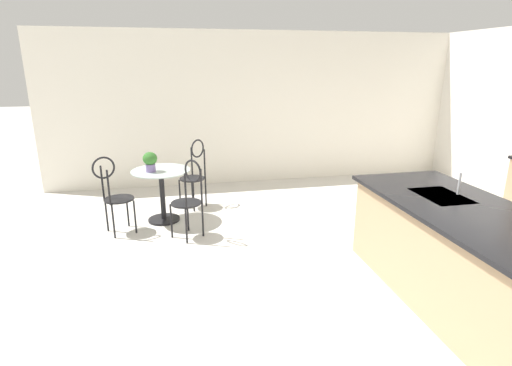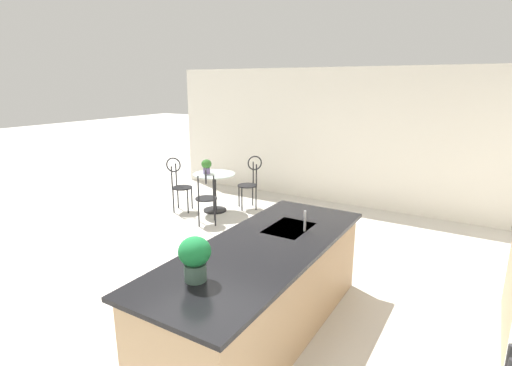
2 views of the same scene
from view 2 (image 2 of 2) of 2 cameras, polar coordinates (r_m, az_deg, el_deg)
name	(u,v)px [view 2 (image 2 of 2)]	position (r m, az deg, el deg)	size (l,w,h in m)	color
ground_plane	(213,294)	(4.83, -6.24, -15.72)	(40.00, 40.00, 0.00)	beige
wall_left_window	(342,137)	(8.05, 12.30, 6.47)	(0.12, 7.80, 2.70)	silver
kitchen_island	(263,289)	(3.97, 0.99, -15.08)	(2.80, 1.06, 0.92)	tan
bistro_table	(214,189)	(7.54, -6.04, -0.81)	(0.80, 0.80, 0.74)	black
chair_near_window	(179,182)	(7.64, -11.09, 0.17)	(0.50, 0.52, 1.04)	black
chair_by_island	(250,180)	(7.66, -0.85, 0.48)	(0.54, 0.54, 1.04)	black
chair_toward_desk	(206,193)	(6.79, -7.23, -1.47)	(0.54, 0.54, 1.04)	black
sink_faucet	(305,221)	(4.11, 7.09, -5.47)	(0.02, 0.02, 0.22)	#B2B5BA
potted_plant_on_table	(207,165)	(7.47, -7.18, 2.54)	(0.19, 0.19, 0.27)	#7A669E
potted_plant_counter_far	(195,256)	(3.11, -8.86, -10.41)	(0.25, 0.25, 0.36)	#385147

